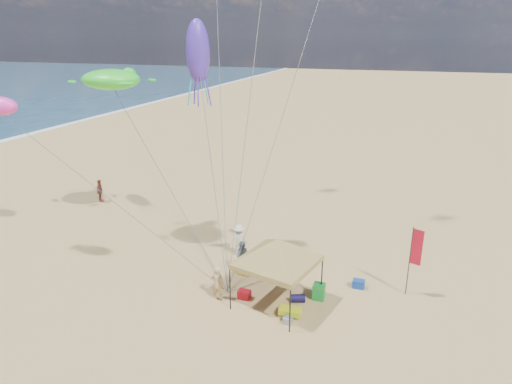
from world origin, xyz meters
The scene contains 17 objects.
ground centered at (0.00, 0.00, 0.00)m, with size 280.00×280.00×0.00m, color tan.
canopy_tent centered at (1.82, 0.35, 2.93)m, with size 5.54×5.54×3.52m.
feather_flag centered at (7.21, 2.86, 2.16)m, with size 0.48×0.18×3.24m.
cooler_red centered at (0.37, 0.29, 0.19)m, with size 0.54×0.38×0.38m, color #A50D17.
cooler_blue centered at (5.00, 2.79, 0.19)m, with size 0.54×0.38×0.38m, color #123D93.
bag_navy centered at (2.66, 0.77, 0.18)m, with size 0.36×0.36×0.60m, color #100C38.
bag_orange centered at (0.79, 3.18, 0.18)m, with size 0.36×0.36×0.60m, color #F52B0D.
chair_green centered at (3.45, 1.32, 0.35)m, with size 0.50×0.50×0.70m, color #1A8F31.
chair_yellow centered at (-0.38, 2.33, 0.35)m, with size 0.50×0.50×0.70m, color gold.
crate_grey centered at (2.63, -0.87, 0.14)m, with size 0.34×0.30×0.28m, color gray.
beach_cart centered at (2.59, -0.30, 0.20)m, with size 0.90×0.50×0.24m, color #BCD417.
person_near_a centered at (-0.71, -0.11, 0.79)m, with size 0.57×0.38×1.57m, color tan.
person_near_b centered at (-0.46, 2.45, 0.81)m, with size 0.79×0.61×1.62m, color #3A454F.
person_near_c centered at (-1.32, 4.14, 0.84)m, with size 1.08×0.62×1.68m, color silver.
person_far_a centered at (-13.18, 8.53, 0.80)m, with size 0.94×0.39×1.60m, color #A6513F.
turtle_kite centered at (-8.33, 4.38, 8.74)m, with size 3.15×2.52×1.05m, color #30E52D.
squid_kite centered at (-3.43, 4.53, 10.16)m, with size 1.15×1.15×2.98m, color #4B2DBC.
Camera 1 is at (6.32, -15.80, 10.91)m, focal length 31.72 mm.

